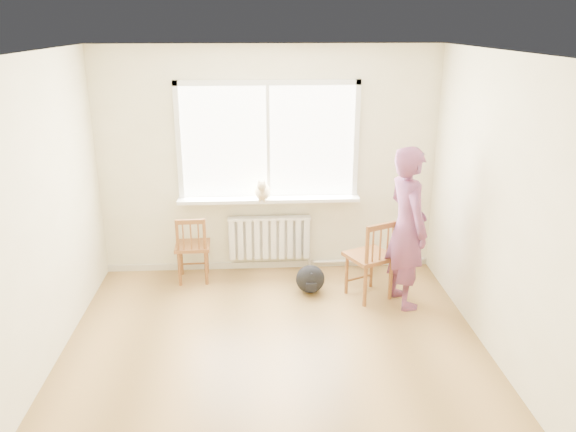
{
  "coord_description": "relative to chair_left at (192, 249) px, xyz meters",
  "views": [
    {
      "loc": [
        -0.14,
        -4.22,
        2.94
      ],
      "look_at": [
        0.17,
        1.2,
        1.04
      ],
      "focal_mm": 35.0,
      "sensor_mm": 36.0,
      "label": 1
    }
  ],
  "objects": [
    {
      "name": "floor",
      "position": [
        0.91,
        -1.9,
        -0.41
      ],
      "size": [
        4.5,
        4.5,
        0.0
      ],
      "primitive_type": "plane",
      "color": "#AA7E46",
      "rests_on": "ground"
    },
    {
      "name": "ceiling",
      "position": [
        0.91,
        -1.9,
        2.29
      ],
      "size": [
        4.5,
        4.5,
        0.0
      ],
      "primitive_type": "plane",
      "rotation": [
        3.14,
        0.0,
        0.0
      ],
      "color": "white",
      "rests_on": "back_wall"
    },
    {
      "name": "back_wall",
      "position": [
        0.91,
        0.35,
        0.94
      ],
      "size": [
        4.0,
        0.01,
        2.7
      ],
      "primitive_type": "cube",
      "color": "#F2E8C2",
      "rests_on": "ground"
    },
    {
      "name": "window",
      "position": [
        0.91,
        0.32,
        1.25
      ],
      "size": [
        2.12,
        0.05,
        1.42
      ],
      "color": "white",
      "rests_on": "back_wall"
    },
    {
      "name": "windowsill",
      "position": [
        0.91,
        0.24,
        0.52
      ],
      "size": [
        2.15,
        0.22,
        0.04
      ],
      "primitive_type": "cube",
      "color": "white",
      "rests_on": "back_wall"
    },
    {
      "name": "radiator",
      "position": [
        0.91,
        0.25,
        0.03
      ],
      "size": [
        1.0,
        0.12,
        0.55
      ],
      "color": "white",
      "rests_on": "back_wall"
    },
    {
      "name": "heating_pipe",
      "position": [
        2.16,
        0.29,
        -0.33
      ],
      "size": [
        1.4,
        0.04,
        0.04
      ],
      "primitive_type": "cylinder",
      "rotation": [
        0.0,
        1.57,
        0.0
      ],
      "color": "silver",
      "rests_on": "back_wall"
    },
    {
      "name": "baseboard",
      "position": [
        0.91,
        0.33,
        -0.37
      ],
      "size": [
        4.0,
        0.03,
        0.08
      ],
      "primitive_type": "cube",
      "color": "beige",
      "rests_on": "ground"
    },
    {
      "name": "chair_left",
      "position": [
        0.0,
        0.0,
        0.0
      ],
      "size": [
        0.42,
        0.4,
        0.82
      ],
      "rotation": [
        0.0,
        0.0,
        3.19
      ],
      "color": "brown",
      "rests_on": "floor"
    },
    {
      "name": "chair_right",
      "position": [
        2.01,
        -0.55,
        0.05
      ],
      "size": [
        0.6,
        0.59,
        0.92
      ],
      "rotation": [
        0.0,
        0.0,
        3.59
      ],
      "color": "brown",
      "rests_on": "floor"
    },
    {
      "name": "person",
      "position": [
        2.34,
        -0.67,
        0.46
      ],
      "size": [
        0.55,
        0.71,
        1.75
      ],
      "primitive_type": "imported",
      "rotation": [
        0.0,
        0.0,
        1.79
      ],
      "color": "#B73D55",
      "rests_on": "floor"
    },
    {
      "name": "cat",
      "position": [
        0.83,
        0.15,
        0.65
      ],
      "size": [
        0.2,
        0.42,
        0.28
      ],
      "rotation": [
        0.0,
        0.0,
        -0.06
      ],
      "color": "beige",
      "rests_on": "windowsill"
    },
    {
      "name": "backpack",
      "position": [
        1.35,
        -0.38,
        -0.25
      ],
      "size": [
        0.33,
        0.25,
        0.33
      ],
      "primitive_type": "ellipsoid",
      "rotation": [
        0.0,
        0.0,
        -0.0
      ],
      "color": "black",
      "rests_on": "floor"
    }
  ]
}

